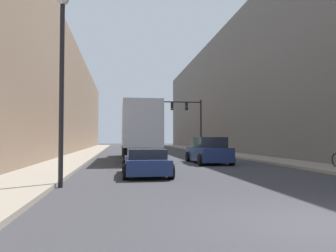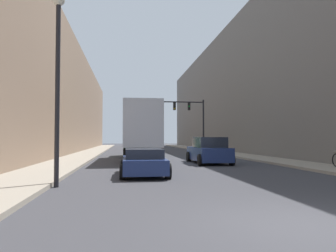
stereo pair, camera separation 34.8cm
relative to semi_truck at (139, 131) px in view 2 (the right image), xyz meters
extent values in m
plane|color=#38383D|center=(2.32, -20.04, -2.27)|extent=(200.00, 200.00, 0.00)
cube|color=gray|center=(9.57, 9.96, -2.20)|extent=(2.74, 80.00, 0.15)
cube|color=gray|center=(-4.93, 9.96, -2.20)|extent=(2.74, 80.00, 0.15)
cube|color=#66605B|center=(13.94, 9.96, 5.35)|extent=(6.00, 80.00, 15.25)
cube|color=#846B56|center=(-9.30, 9.96, 3.88)|extent=(6.00, 80.00, 12.30)
cube|color=#B2B7C1|center=(0.00, -1.25, 0.33)|extent=(2.49, 9.94, 3.01)
cube|color=black|center=(0.00, -1.25, -1.32)|extent=(1.25, 9.94, 0.24)
cube|color=#1E512D|center=(0.00, 5.17, -0.96)|extent=(2.49, 2.90, 2.64)
cylinder|color=black|center=(-1.10, -5.02, -1.77)|extent=(0.25, 1.00, 1.00)
cylinder|color=black|center=(1.10, -5.02, -1.77)|extent=(0.25, 1.00, 1.00)
cylinder|color=black|center=(-1.10, -3.82, -1.77)|extent=(0.25, 1.00, 1.00)
cylinder|color=black|center=(1.10, -3.82, -1.77)|extent=(0.25, 1.00, 1.00)
cylinder|color=black|center=(-1.10, 5.17, -1.77)|extent=(0.25, 1.00, 1.00)
cylinder|color=black|center=(1.10, 5.17, -1.77)|extent=(0.25, 1.00, 1.00)
cube|color=navy|center=(-0.27, -11.10, -1.79)|extent=(1.83, 4.25, 0.62)
cube|color=#1E232D|center=(-0.27, -11.32, -1.28)|extent=(1.61, 2.34, 0.41)
cylinder|color=black|center=(-1.18, -9.68, -1.95)|extent=(0.25, 0.64, 0.64)
cylinder|color=black|center=(0.65, -9.68, -1.95)|extent=(0.25, 0.64, 0.64)
cylinder|color=black|center=(-1.18, -12.63, -1.95)|extent=(0.25, 0.64, 0.64)
cylinder|color=black|center=(0.65, -12.63, -1.95)|extent=(0.25, 0.64, 0.64)
cube|color=navy|center=(4.43, -4.57, -1.64)|extent=(1.98, 4.97, 0.88)
cube|color=#1E232D|center=(4.43, -4.82, -0.87)|extent=(1.75, 2.73, 0.67)
cylinder|color=black|center=(3.44, -2.79, -1.92)|extent=(0.25, 0.70, 0.70)
cylinder|color=black|center=(5.42, -2.79, -1.92)|extent=(0.25, 0.70, 0.70)
cylinder|color=black|center=(3.44, -6.46, -1.92)|extent=(0.25, 0.70, 0.70)
cylinder|color=black|center=(5.42, -6.46, -1.92)|extent=(0.25, 0.70, 0.70)
cylinder|color=black|center=(8.04, 11.74, 0.84)|extent=(0.20, 0.20, 6.22)
cube|color=black|center=(4.59, 11.74, 3.65)|extent=(6.90, 0.12, 0.12)
cube|color=black|center=(6.32, 11.74, 3.14)|extent=(0.30, 0.24, 0.90)
sphere|color=green|center=(6.32, 11.60, 3.14)|extent=(0.18, 0.18, 0.18)
cube|color=black|center=(4.59, 11.74, 3.14)|extent=(0.30, 0.24, 0.90)
sphere|color=gold|center=(4.59, 11.60, 2.86)|extent=(0.18, 0.18, 0.18)
cube|color=black|center=(2.87, 11.74, 3.14)|extent=(0.30, 0.24, 0.90)
sphere|color=gold|center=(2.87, 11.60, 3.14)|extent=(0.18, 0.18, 0.18)
cylinder|color=black|center=(-3.41, -14.37, 0.90)|extent=(0.16, 0.16, 6.35)
torus|color=black|center=(10.02, -9.89, -1.76)|extent=(0.06, 0.72, 0.72)
camera|label=1|loc=(-1.42, -25.92, -0.60)|focal=35.00mm
camera|label=2|loc=(-1.08, -25.97, -0.60)|focal=35.00mm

